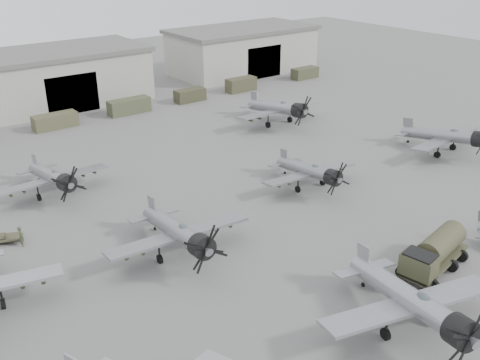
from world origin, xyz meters
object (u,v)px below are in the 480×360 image
at_px(aircraft_mid_1, 180,233).
at_px(aircraft_far_0, 54,177).
at_px(ground_crew, 21,236).
at_px(fuel_tanker, 435,251).
at_px(aircraft_near_1, 415,303).
at_px(aircraft_mid_2, 312,172).
at_px(aircraft_far_1, 280,108).
at_px(aircraft_mid_3, 449,136).

distance_m(aircraft_mid_1, aircraft_far_0, 18.65).
bearing_deg(ground_crew, aircraft_far_0, -33.31).
bearing_deg(fuel_tanker, ground_crew, 126.58).
distance_m(aircraft_near_1, ground_crew, 33.27).
xyz_separation_m(aircraft_mid_2, aircraft_far_1, (11.52, 18.43, 0.43)).
xyz_separation_m(aircraft_mid_2, aircraft_far_0, (-22.71, 15.04, 0.09)).
relative_size(aircraft_mid_3, aircraft_far_1, 0.94).
relative_size(aircraft_mid_1, fuel_tanker, 1.56).
bearing_deg(aircraft_mid_1, aircraft_far_1, 40.33).
relative_size(fuel_tanker, ground_crew, 4.25).
relative_size(aircraft_mid_1, ground_crew, 6.65).
xyz_separation_m(aircraft_mid_2, ground_crew, (-28.63, 7.00, -1.09)).
bearing_deg(aircraft_far_1, fuel_tanker, -110.73).
bearing_deg(aircraft_mid_3, aircraft_mid_2, 167.52).
bearing_deg(aircraft_far_1, aircraft_mid_3, -65.16).
height_order(aircraft_near_1, aircraft_far_1, aircraft_far_1).
xyz_separation_m(aircraft_near_1, aircraft_mid_3, (31.48, 18.12, -0.14)).
bearing_deg(aircraft_far_0, ground_crew, -128.66).
bearing_deg(fuel_tanker, aircraft_mid_3, 21.01).
bearing_deg(aircraft_near_1, aircraft_mid_3, 44.53).
distance_m(aircraft_mid_3, aircraft_far_1, 23.22).
height_order(aircraft_far_0, ground_crew, aircraft_far_0).
xyz_separation_m(aircraft_mid_3, fuel_tanker, (-23.65, -14.36, -0.59)).
xyz_separation_m(aircraft_mid_1, fuel_tanker, (15.52, -14.10, -0.59)).
bearing_deg(ground_crew, fuel_tanker, -130.10).
xyz_separation_m(aircraft_mid_2, fuel_tanker, (-2.83, -17.20, -0.32)).
xyz_separation_m(aircraft_near_1, fuel_tanker, (7.83, 3.76, -0.73)).
height_order(aircraft_mid_1, ground_crew, aircraft_mid_1).
distance_m(aircraft_near_1, aircraft_mid_2, 23.51).
distance_m(aircraft_far_0, aircraft_far_1, 34.40).
distance_m(aircraft_mid_1, aircraft_mid_3, 39.17).
height_order(aircraft_far_0, fuel_tanker, aircraft_far_0).
bearing_deg(aircraft_near_1, aircraft_far_1, 75.23).
bearing_deg(aircraft_far_0, aircraft_mid_1, -78.76).
bearing_deg(aircraft_far_0, fuel_tanker, -60.63).
height_order(aircraft_near_1, aircraft_far_0, aircraft_near_1).
bearing_deg(aircraft_far_0, aircraft_near_1, -73.78).
height_order(aircraft_mid_3, aircraft_far_0, aircraft_mid_3).
distance_m(aircraft_mid_1, fuel_tanker, 20.98).
relative_size(aircraft_near_1, aircraft_far_0, 1.16).
bearing_deg(ground_crew, aircraft_mid_2, -100.68).
bearing_deg(aircraft_near_1, aircraft_mid_1, 127.90).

